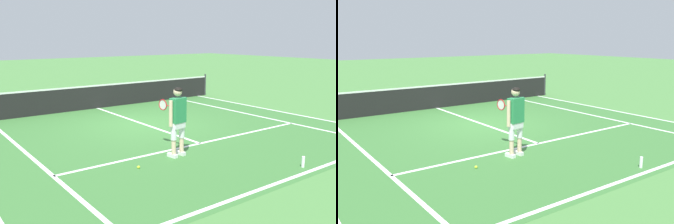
# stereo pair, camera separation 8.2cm
# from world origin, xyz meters

# --- Properties ---
(ground_plane) EXTENTS (80.00, 80.00, 0.00)m
(ground_plane) POSITION_xyz_m (0.00, 0.00, 0.00)
(ground_plane) COLOR #477F3D
(court_inner_surface) EXTENTS (10.98, 9.85, 0.00)m
(court_inner_surface) POSITION_xyz_m (0.00, -1.22, 0.00)
(court_inner_surface) COLOR #387033
(court_inner_surface) RESTS_ON ground
(line_baseline) EXTENTS (10.98, 0.10, 0.01)m
(line_baseline) POSITION_xyz_m (0.00, -5.95, 0.00)
(line_baseline) COLOR white
(line_baseline) RESTS_ON ground
(line_service) EXTENTS (8.23, 0.10, 0.01)m
(line_service) POSITION_xyz_m (0.00, -2.90, 0.00)
(line_service) COLOR white
(line_service) RESTS_ON ground
(line_centre_service) EXTENTS (0.10, 6.40, 0.01)m
(line_centre_service) POSITION_xyz_m (0.00, 0.30, 0.00)
(line_centre_service) COLOR white
(line_centre_service) RESTS_ON ground
(line_singles_left) EXTENTS (0.10, 9.45, 0.01)m
(line_singles_left) POSITION_xyz_m (-4.12, -1.22, 0.00)
(line_singles_left) COLOR white
(line_singles_left) RESTS_ON ground
(line_singles_right) EXTENTS (0.10, 9.45, 0.01)m
(line_singles_right) POSITION_xyz_m (4.12, -1.22, 0.00)
(line_singles_right) COLOR white
(line_singles_right) RESTS_ON ground
(line_doubles_right) EXTENTS (0.10, 9.45, 0.01)m
(line_doubles_right) POSITION_xyz_m (5.49, -1.22, 0.00)
(line_doubles_right) COLOR white
(line_doubles_right) RESTS_ON ground
(tennis_net) EXTENTS (11.96, 0.08, 1.07)m
(tennis_net) POSITION_xyz_m (0.00, 3.50, 0.50)
(tennis_net) COLOR #333338
(tennis_net) RESTS_ON ground
(tennis_player) EXTENTS (0.60, 1.18, 1.71)m
(tennis_player) POSITION_xyz_m (-1.18, -3.37, 0.99)
(tennis_player) COLOR white
(tennis_player) RESTS_ON ground
(tennis_ball_near_feet) EXTENTS (0.07, 0.07, 0.07)m
(tennis_ball_near_feet) POSITION_xyz_m (-2.41, -3.56, 0.03)
(tennis_ball_near_feet) COLOR #CCE02D
(tennis_ball_near_feet) RESTS_ON ground
(water_bottle) EXTENTS (0.07, 0.07, 0.25)m
(water_bottle) POSITION_xyz_m (0.61, -5.70, 0.13)
(water_bottle) COLOR white
(water_bottle) RESTS_ON ground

